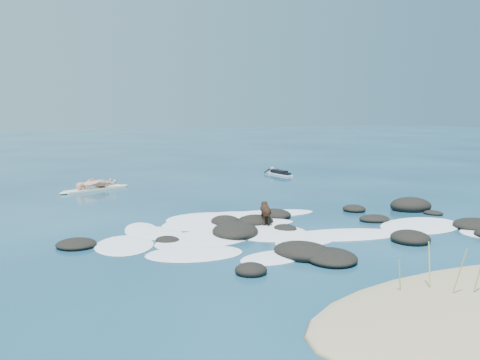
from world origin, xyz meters
TOP-DOWN VIEW (x-y plane):
  - ground at (0.00, 0.00)m, footprint 160.00×160.00m
  - reef_rocks at (0.54, -1.65)m, footprint 13.29×6.76m
  - breaking_foam at (-1.36, -0.53)m, footprint 12.28×7.89m
  - standing_surfer_rig at (-4.26, 9.76)m, footprint 3.36×1.60m
  - paddling_surfer_rig at (6.05, 11.05)m, footprint 0.99×2.22m
  - dog at (-0.87, -0.03)m, footprint 0.58×1.11m

SIDE VIEW (x-z plane):
  - ground at x=0.00m, z-range 0.00..0.00m
  - breaking_foam at x=-1.36m, z-range -0.05..0.07m
  - reef_rocks at x=0.54m, z-range -0.21..0.41m
  - paddling_surfer_rig at x=6.05m, z-range -0.06..0.32m
  - dog at x=-0.87m, z-range 0.12..0.86m
  - standing_surfer_rig at x=-4.26m, z-range -0.21..1.77m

